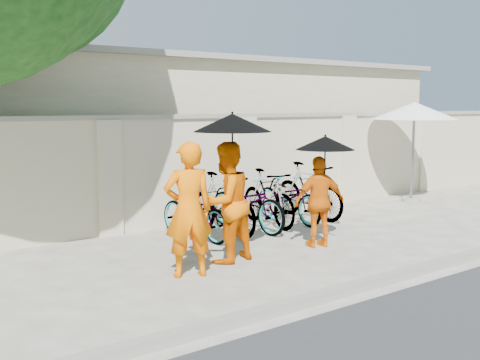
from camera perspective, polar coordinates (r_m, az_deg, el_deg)
ground at (r=8.74m, az=2.71°, el=-7.80°), size 80.00×80.00×0.00m
kerb at (r=7.56m, az=11.23°, el=-9.85°), size 40.00×0.16×0.12m
compound_wall at (r=11.67m, az=-3.75°, el=0.96°), size 20.00×0.30×2.00m
building_behind at (r=15.38m, az=-8.65°, el=4.62°), size 14.00×6.00×3.20m
monk_left at (r=7.88m, az=-4.91°, el=-2.82°), size 0.75×0.61×1.79m
monk_center at (r=8.60m, az=-1.31°, el=-2.12°), size 0.94×0.79×1.74m
parasol_center at (r=8.46m, az=-0.73°, el=5.45°), size 1.11×1.11×1.15m
monk_right at (r=9.61m, az=7.56°, el=-2.06°), size 0.92×0.60×1.45m
parasol_right at (r=9.47m, az=8.08°, el=3.50°), size 0.93×0.93×0.95m
patio_umbrella at (r=14.47m, az=16.20°, el=6.22°), size 2.56×2.56×2.32m
bike_0 at (r=10.17m, az=-4.29°, el=-3.05°), size 0.74×1.79×0.92m
bike_1 at (r=10.46m, az=-1.69°, el=-2.28°), size 0.56×1.82×1.08m
bike_2 at (r=10.80m, az=0.70°, el=-2.20°), size 0.80×1.95×1.00m
bike_3 at (r=11.21m, az=2.66°, el=-1.70°), size 0.74×1.82×1.06m
bike_4 at (r=11.61m, az=4.66°, el=-1.66°), size 0.69×1.85×0.96m
bike_5 at (r=12.01m, az=6.51°, el=-1.02°), size 0.55×1.87×1.12m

